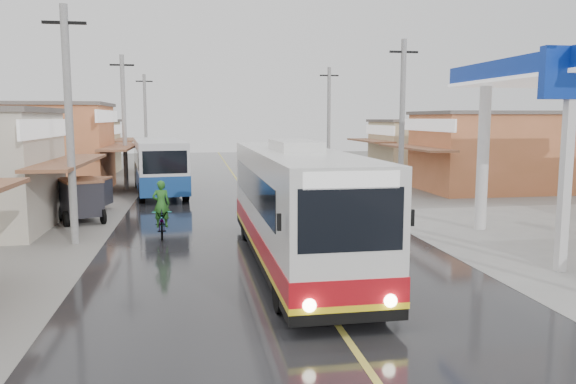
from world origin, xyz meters
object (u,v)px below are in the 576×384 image
tricycle_near (80,197)px  tricycle_far (94,192)px  coach_bus (295,205)px  second_bus (159,165)px  cyclist (162,218)px

tricycle_near → tricycle_far: 2.80m
coach_bus → second_bus: coach_bus is taller
second_bus → tricycle_near: 8.78m
cyclist → tricycle_far: size_ratio=0.95×
tricycle_far → cyclist: bearing=-51.6°
cyclist → tricycle_near: bearing=131.2°
second_bus → cyclist: second_bus is taller
coach_bus → second_bus: 17.12m
second_bus → cyclist: bearing=-93.5°
tricycle_near → tricycle_far: tricycle_near is taller
coach_bus → cyclist: (-4.09, 4.51, -1.07)m
cyclist → tricycle_near: 5.01m
cyclist → tricycle_far: (-3.44, 6.36, 0.19)m
second_bus → tricycle_far: second_bus is taller
cyclist → tricycle_far: 7.23m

